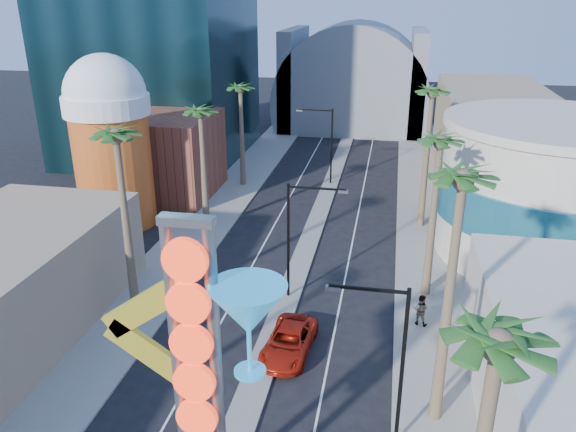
# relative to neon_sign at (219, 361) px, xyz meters

# --- Properties ---
(sidewalk_west) EXTENTS (5.00, 100.00, 0.15)m
(sidewalk_west) POSITION_rel_neon_sign_xyz_m (-10.32, 32.04, -7.23)
(sidewalk_west) COLOR gray
(sidewalk_west) RESTS_ON ground
(sidewalk_east) EXTENTS (5.00, 100.00, 0.15)m
(sidewalk_east) POSITION_rel_neon_sign_xyz_m (8.68, 32.04, -7.23)
(sidewalk_east) COLOR gray
(sidewalk_east) RESTS_ON ground
(median) EXTENTS (1.60, 84.00, 0.15)m
(median) POSITION_rel_neon_sign_xyz_m (-0.82, 35.04, -7.23)
(median) COLOR gray
(median) RESTS_ON ground
(brick_filler_west) EXTENTS (10.00, 10.00, 8.00)m
(brick_filler_west) POSITION_rel_neon_sign_xyz_m (-16.82, 35.04, -3.31)
(brick_filler_west) COLOR brown
(brick_filler_west) RESTS_ON ground
(filler_east) EXTENTS (10.00, 20.00, 10.00)m
(filler_east) POSITION_rel_neon_sign_xyz_m (15.18, 45.04, -2.31)
(filler_east) COLOR tan
(filler_east) RESTS_ON ground
(beer_mug) EXTENTS (7.00, 7.00, 14.50)m
(beer_mug) POSITION_rel_neon_sign_xyz_m (-17.82, 27.04, 0.54)
(beer_mug) COLOR #BF4C19
(beer_mug) RESTS_ON ground
(turquoise_building) EXTENTS (16.60, 16.60, 10.60)m
(turquoise_building) POSITION_rel_neon_sign_xyz_m (17.18, 27.04, -2.06)
(turquoise_building) COLOR beige
(turquoise_building) RESTS_ON ground
(canopy) EXTENTS (22.00, 16.00, 22.00)m
(canopy) POSITION_rel_neon_sign_xyz_m (-0.82, 69.04, -3.00)
(canopy) COLOR slate
(canopy) RESTS_ON ground
(neon_sign) EXTENTS (6.53, 2.60, 12.55)m
(neon_sign) POSITION_rel_neon_sign_xyz_m (0.00, 0.00, 0.00)
(neon_sign) COLOR gray
(neon_sign) RESTS_ON ground
(streetlight_0) EXTENTS (3.79, 0.25, 8.00)m
(streetlight_0) POSITION_rel_neon_sign_xyz_m (-0.27, 17.04, -2.43)
(streetlight_0) COLOR black
(streetlight_0) RESTS_ON ground
(streetlight_1) EXTENTS (3.79, 0.25, 8.00)m
(streetlight_1) POSITION_rel_neon_sign_xyz_m (-1.36, 41.04, -2.43)
(streetlight_1) COLOR black
(streetlight_1) RESTS_ON ground
(streetlight_2) EXTENTS (3.45, 0.25, 8.00)m
(streetlight_2) POSITION_rel_neon_sign_xyz_m (5.91, 5.04, -2.47)
(streetlight_2) COLOR black
(streetlight_2) RESTS_ON ground
(palm_1) EXTENTS (2.40, 2.40, 12.70)m
(palm_1) POSITION_rel_neon_sign_xyz_m (-9.82, 13.04, 3.52)
(palm_1) COLOR brown
(palm_1) RESTS_ON ground
(palm_2) EXTENTS (2.40, 2.40, 11.20)m
(palm_2) POSITION_rel_neon_sign_xyz_m (-9.82, 27.04, 2.17)
(palm_2) COLOR brown
(palm_2) RESTS_ON ground
(palm_3) EXTENTS (2.40, 2.40, 11.20)m
(palm_3) POSITION_rel_neon_sign_xyz_m (-9.82, 39.04, 2.17)
(palm_3) COLOR brown
(palm_3) RESTS_ON ground
(palm_4) EXTENTS (2.40, 2.40, 12.20)m
(palm_4) POSITION_rel_neon_sign_xyz_m (8.18, -2.96, 3.07)
(palm_4) COLOR brown
(palm_4) RESTS_ON ground
(palm_5) EXTENTS (2.40, 2.40, 13.20)m
(palm_5) POSITION_rel_neon_sign_xyz_m (8.18, 7.04, 3.96)
(palm_5) COLOR brown
(palm_5) RESTS_ON ground
(palm_6) EXTENTS (2.40, 2.40, 11.70)m
(palm_6) POSITION_rel_neon_sign_xyz_m (8.18, 19.04, 2.62)
(palm_6) COLOR brown
(palm_6) RESTS_ON ground
(palm_7) EXTENTS (2.40, 2.40, 12.70)m
(palm_7) POSITION_rel_neon_sign_xyz_m (8.18, 31.04, 3.52)
(palm_7) COLOR brown
(palm_7) RESTS_ON ground
(red_pickup) EXTENTS (2.84, 5.46, 1.47)m
(red_pickup) POSITION_rel_neon_sign_xyz_m (0.38, 10.94, -6.57)
(red_pickup) COLOR #AE1D0D
(red_pickup) RESTS_ON ground
(pedestrian_b) EXTENTS (1.12, 0.97, 1.97)m
(pedestrian_b) POSITION_rel_neon_sign_xyz_m (7.68, 15.10, -6.17)
(pedestrian_b) COLOR gray
(pedestrian_b) RESTS_ON sidewalk_east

